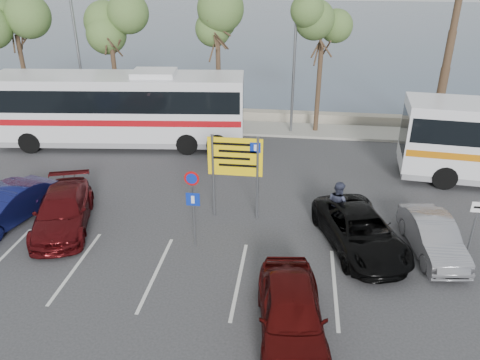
# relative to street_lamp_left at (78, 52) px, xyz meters

# --- Properties ---
(ground) EXTENTS (120.00, 120.00, 0.00)m
(ground) POSITION_rel_street_lamp_left_xyz_m (10.00, -13.52, -4.60)
(ground) COLOR #303033
(ground) RESTS_ON ground
(kerb_strip) EXTENTS (44.00, 2.40, 0.15)m
(kerb_strip) POSITION_rel_street_lamp_left_xyz_m (10.00, 0.48, -4.52)
(kerb_strip) COLOR #9A988C
(kerb_strip) RESTS_ON ground
(seawall) EXTENTS (48.00, 0.80, 0.60)m
(seawall) POSITION_rel_street_lamp_left_xyz_m (10.00, 2.48, -4.30)
(seawall) COLOR gray
(seawall) RESTS_ON ground
(sea) EXTENTS (140.00, 140.00, 0.00)m
(sea) POSITION_rel_street_lamp_left_xyz_m (10.00, 46.48, -4.59)
(sea) COLOR #42586A
(sea) RESTS_ON ground
(tree_far_left) EXTENTS (3.20, 3.20, 7.60)m
(tree_far_left) POSITION_rel_street_lamp_left_xyz_m (-4.00, 0.48, 1.73)
(tree_far_left) COLOR #382619
(tree_far_left) RESTS_ON kerb_strip
(tree_left) EXTENTS (3.20, 3.20, 7.20)m
(tree_left) POSITION_rel_street_lamp_left_xyz_m (2.00, 0.48, 1.41)
(tree_left) COLOR #382619
(tree_left) RESTS_ON kerb_strip
(tree_mid) EXTENTS (3.20, 3.20, 8.00)m
(tree_mid) POSITION_rel_street_lamp_left_xyz_m (8.50, 0.48, 2.06)
(tree_mid) COLOR #382619
(tree_mid) RESTS_ON kerb_strip
(tree_right) EXTENTS (3.20, 3.20, 7.40)m
(tree_right) POSITION_rel_street_lamp_left_xyz_m (14.50, 0.48, 1.57)
(tree_right) COLOR #382619
(tree_right) RESTS_ON kerb_strip
(street_lamp_left) EXTENTS (0.45, 1.15, 8.01)m
(street_lamp_left) POSITION_rel_street_lamp_left_xyz_m (0.00, 0.00, 0.00)
(street_lamp_left) COLOR slate
(street_lamp_left) RESTS_ON kerb_strip
(street_lamp_right) EXTENTS (0.45, 1.15, 8.01)m
(street_lamp_right) POSITION_rel_street_lamp_left_xyz_m (13.00, 0.00, 0.00)
(street_lamp_right) COLOR slate
(street_lamp_right) RESTS_ON kerb_strip
(direction_sign) EXTENTS (2.20, 0.12, 3.60)m
(direction_sign) POSITION_rel_street_lamp_left_xyz_m (11.00, -10.32, -2.17)
(direction_sign) COLOR slate
(direction_sign) RESTS_ON ground
(sign_no_stop) EXTENTS (0.60, 0.08, 2.35)m
(sign_no_stop) POSITION_rel_street_lamp_left_xyz_m (9.40, -11.13, -3.02)
(sign_no_stop) COLOR slate
(sign_no_stop) RESTS_ON ground
(sign_parking) EXTENTS (0.50, 0.07, 2.25)m
(sign_parking) POSITION_rel_street_lamp_left_xyz_m (9.80, -12.73, -3.13)
(sign_parking) COLOR slate
(sign_parking) RESTS_ON ground
(sign_taxi) EXTENTS (0.50, 0.07, 2.20)m
(sign_taxi) POSITION_rel_street_lamp_left_xyz_m (19.80, -12.03, -3.18)
(sign_taxi) COLOR slate
(sign_taxi) RESTS_ON ground
(lane_markings) EXTENTS (12.02, 4.20, 0.01)m
(lane_markings) POSITION_rel_street_lamp_left_xyz_m (8.86, -14.52, -4.60)
(lane_markings) COLOR silver
(lane_markings) RESTS_ON ground
(coach_bus_left) EXTENTS (13.99, 4.34, 4.29)m
(coach_bus_left) POSITION_rel_street_lamp_left_xyz_m (3.50, -3.02, -2.61)
(coach_bus_left) COLOR silver
(coach_bus_left) RESTS_ON ground
(car_blue) EXTENTS (2.71, 4.79, 1.49)m
(car_blue) POSITION_rel_street_lamp_left_xyz_m (1.88, -12.02, -3.85)
(car_blue) COLOR #0F1346
(car_blue) RESTS_ON ground
(car_maroon) EXTENTS (3.38, 5.30, 1.43)m
(car_maroon) POSITION_rel_street_lamp_left_xyz_m (4.28, -12.02, -3.88)
(car_maroon) COLOR #500D10
(car_maroon) RESTS_ON ground
(car_red) EXTENTS (2.38, 4.82, 1.58)m
(car_red) POSITION_rel_street_lamp_left_xyz_m (13.50, -16.83, -3.81)
(car_red) COLOR #470A0A
(car_red) RESTS_ON ground
(suv_black) EXTENTS (3.74, 5.53, 1.41)m
(suv_black) POSITION_rel_street_lamp_left_xyz_m (15.90, -12.02, -3.90)
(suv_black) COLOR black
(suv_black) RESTS_ON ground
(car_silver_b) EXTENTS (1.90, 4.21, 1.34)m
(car_silver_b) POSITION_rel_street_lamp_left_xyz_m (18.49, -12.02, -3.93)
(car_silver_b) COLOR gray
(car_silver_b) RESTS_ON ground
(pedestrian_far) EXTENTS (1.14, 1.18, 1.91)m
(pedestrian_far) POSITION_rel_street_lamp_left_xyz_m (15.15, -10.46, -3.64)
(pedestrian_far) COLOR #373B52
(pedestrian_far) RESTS_ON ground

